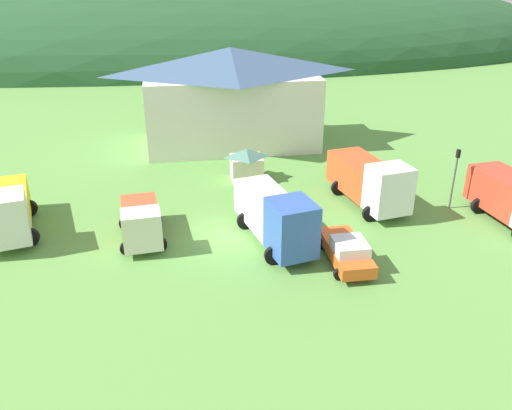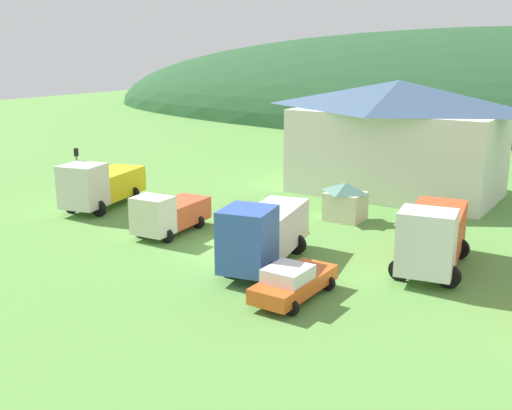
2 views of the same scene
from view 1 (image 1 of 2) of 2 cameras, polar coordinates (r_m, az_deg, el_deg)
name	(u,v)px [view 1 (image 1 of 2)]	position (r m, az deg, el deg)	size (l,w,h in m)	color
ground_plane	(226,237)	(32.44, -3.27, -3.44)	(200.00, 200.00, 0.00)	#5B9342
forested_hill_backdrop	(182,50)	(103.96, -7.99, 16.26)	(154.72, 60.00, 28.22)	#234C28
depot_building	(231,96)	(47.93, -2.73, 11.76)	(16.16, 9.02, 8.66)	white
play_shed_cream	(247,164)	(40.37, -1.03, 4.50)	(2.54, 2.27, 2.49)	beige
flatbed_truck_yellow	(6,210)	(35.24, -25.47, -0.47)	(4.26, 7.61, 3.44)	silver
light_truck_cream	(141,221)	(32.12, -12.36, -1.76)	(2.97, 5.63, 2.61)	beige
box_truck_blue	(276,216)	(30.79, 2.21, -1.21)	(4.03, 7.97, 3.61)	#3356AD
heavy_rig_white	(370,180)	(36.61, 12.27, 2.63)	(4.12, 7.72, 3.62)	white
service_pickup_orange	(347,251)	(29.65, 9.81, -4.90)	(2.38, 4.94, 1.66)	#E65B1F
traffic_light_east	(455,173)	(37.48, 20.76, 3.28)	(0.20, 0.32, 4.21)	#4C4C51
traffic_cone_near_pickup	(247,201)	(37.10, -0.93, 0.44)	(0.36, 0.36, 0.53)	orange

